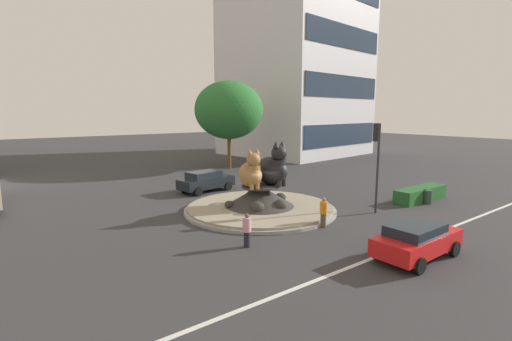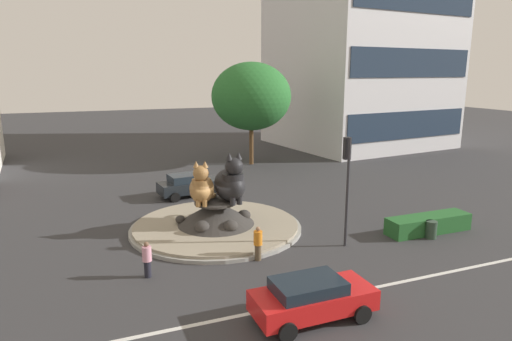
{
  "view_description": "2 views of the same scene",
  "coord_description": "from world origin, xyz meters",
  "px_view_note": "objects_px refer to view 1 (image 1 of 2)",
  "views": [
    {
      "loc": [
        -13.47,
        -17.24,
        5.95
      ],
      "look_at": [
        0.02,
        0.44,
        2.42
      ],
      "focal_mm": 26.0,
      "sensor_mm": 36.0,
      "label": 1
    },
    {
      "loc": [
        -6.22,
        -21.79,
        8.29
      ],
      "look_at": [
        2.73,
        1.09,
        2.78
      ],
      "focal_mm": 31.06,
      "sensor_mm": 36.0,
      "label": 2
    }
  ],
  "objects_px": {
    "traffic_light_mast": "(377,151)",
    "hatchback_near_shophouse": "(206,181)",
    "sedan_on_far_lane": "(417,240)",
    "pedestrian_orange_shirt": "(324,212)",
    "cat_statue_black": "(273,169)",
    "broadleaf_tree_behind_island": "(229,110)",
    "pedestrian_pink_shirt": "(247,230)",
    "cat_statue_tabby": "(251,173)",
    "litter_bin": "(427,197)",
    "office_tower": "(297,44)"
  },
  "relations": [
    {
      "from": "litter_bin",
      "to": "office_tower",
      "type": "bearing_deg",
      "value": 63.36
    },
    {
      "from": "cat_statue_black",
      "to": "pedestrian_pink_shirt",
      "type": "bearing_deg",
      "value": -54.5
    },
    {
      "from": "pedestrian_pink_shirt",
      "to": "pedestrian_orange_shirt",
      "type": "height_order",
      "value": "pedestrian_orange_shirt"
    },
    {
      "from": "pedestrian_orange_shirt",
      "to": "hatchback_near_shophouse",
      "type": "bearing_deg",
      "value": -134.84
    },
    {
      "from": "office_tower",
      "to": "hatchback_near_shophouse",
      "type": "bearing_deg",
      "value": -154.42
    },
    {
      "from": "traffic_light_mast",
      "to": "hatchback_near_shophouse",
      "type": "height_order",
      "value": "traffic_light_mast"
    },
    {
      "from": "traffic_light_mast",
      "to": "hatchback_near_shophouse",
      "type": "xyz_separation_m",
      "value": [
        -5.02,
        11.32,
        -2.87
      ]
    },
    {
      "from": "cat_statue_black",
      "to": "office_tower",
      "type": "relative_size",
      "value": 0.09
    },
    {
      "from": "sedan_on_far_lane",
      "to": "pedestrian_orange_shirt",
      "type": "bearing_deg",
      "value": 88.91
    },
    {
      "from": "traffic_light_mast",
      "to": "office_tower",
      "type": "distance_m",
      "value": 33.85
    },
    {
      "from": "cat_statue_tabby",
      "to": "traffic_light_mast",
      "type": "distance_m",
      "value": 7.46
    },
    {
      "from": "office_tower",
      "to": "sedan_on_far_lane",
      "type": "relative_size",
      "value": 7.18
    },
    {
      "from": "broadleaf_tree_behind_island",
      "to": "pedestrian_orange_shirt",
      "type": "height_order",
      "value": "broadleaf_tree_behind_island"
    },
    {
      "from": "traffic_light_mast",
      "to": "office_tower",
      "type": "height_order",
      "value": "office_tower"
    },
    {
      "from": "sedan_on_far_lane",
      "to": "litter_bin",
      "type": "bearing_deg",
      "value": 25.24
    },
    {
      "from": "cat_statue_black",
      "to": "traffic_light_mast",
      "type": "xyz_separation_m",
      "value": [
        4.44,
        -4.13,
        1.12
      ]
    },
    {
      "from": "pedestrian_pink_shirt",
      "to": "hatchback_near_shophouse",
      "type": "bearing_deg",
      "value": -168.17
    },
    {
      "from": "sedan_on_far_lane",
      "to": "litter_bin",
      "type": "xyz_separation_m",
      "value": [
        9.24,
        4.44,
        -0.33
      ]
    },
    {
      "from": "cat_statue_black",
      "to": "broadleaf_tree_behind_island",
      "type": "bearing_deg",
      "value": 151.13
    },
    {
      "from": "broadleaf_tree_behind_island",
      "to": "pedestrian_orange_shirt",
      "type": "bearing_deg",
      "value": -109.98
    },
    {
      "from": "pedestrian_pink_shirt",
      "to": "cat_statue_tabby",
      "type": "bearing_deg",
      "value": 174.49
    },
    {
      "from": "pedestrian_pink_shirt",
      "to": "pedestrian_orange_shirt",
      "type": "bearing_deg",
      "value": 121.94
    },
    {
      "from": "pedestrian_pink_shirt",
      "to": "hatchback_near_shophouse",
      "type": "height_order",
      "value": "hatchback_near_shophouse"
    },
    {
      "from": "cat_statue_black",
      "to": "pedestrian_pink_shirt",
      "type": "xyz_separation_m",
      "value": [
        -4.98,
        -4.17,
        -1.76
      ]
    },
    {
      "from": "litter_bin",
      "to": "traffic_light_mast",
      "type": "bearing_deg",
      "value": 169.78
    },
    {
      "from": "pedestrian_orange_shirt",
      "to": "pedestrian_pink_shirt",
      "type": "bearing_deg",
      "value": -48.15
    },
    {
      "from": "traffic_light_mast",
      "to": "pedestrian_pink_shirt",
      "type": "height_order",
      "value": "traffic_light_mast"
    },
    {
      "from": "cat_statue_tabby",
      "to": "pedestrian_pink_shirt",
      "type": "distance_m",
      "value": 5.81
    },
    {
      "from": "sedan_on_far_lane",
      "to": "cat_statue_black",
      "type": "bearing_deg",
      "value": 88.4
    },
    {
      "from": "sedan_on_far_lane",
      "to": "broadleaf_tree_behind_island",
      "type": "bearing_deg",
      "value": 73.33
    },
    {
      "from": "cat_statue_tabby",
      "to": "sedan_on_far_lane",
      "type": "bearing_deg",
      "value": 24.7
    },
    {
      "from": "cat_statue_black",
      "to": "broadleaf_tree_behind_island",
      "type": "distance_m",
      "value": 17.53
    },
    {
      "from": "broadleaf_tree_behind_island",
      "to": "hatchback_near_shophouse",
      "type": "distance_m",
      "value": 12.59
    },
    {
      "from": "cat_statue_black",
      "to": "pedestrian_orange_shirt",
      "type": "height_order",
      "value": "cat_statue_black"
    },
    {
      "from": "cat_statue_black",
      "to": "pedestrian_orange_shirt",
      "type": "xyz_separation_m",
      "value": [
        -0.13,
        -4.26,
        -1.74
      ]
    },
    {
      "from": "cat_statue_tabby",
      "to": "traffic_light_mast",
      "type": "height_order",
      "value": "traffic_light_mast"
    },
    {
      "from": "office_tower",
      "to": "pedestrian_pink_shirt",
      "type": "distance_m",
      "value": 40.66
    },
    {
      "from": "sedan_on_far_lane",
      "to": "hatchback_near_shophouse",
      "type": "relative_size",
      "value": 0.95
    },
    {
      "from": "office_tower",
      "to": "hatchback_near_shophouse",
      "type": "distance_m",
      "value": 31.04
    },
    {
      "from": "broadleaf_tree_behind_island",
      "to": "pedestrian_pink_shirt",
      "type": "xyz_separation_m",
      "value": [
        -12.08,
        -19.79,
        -5.33
      ]
    },
    {
      "from": "broadleaf_tree_behind_island",
      "to": "sedan_on_far_lane",
      "type": "distance_m",
      "value": 26.61
    },
    {
      "from": "cat_statue_black",
      "to": "litter_bin",
      "type": "bearing_deg",
      "value": 56.83
    },
    {
      "from": "traffic_light_mast",
      "to": "hatchback_near_shophouse",
      "type": "bearing_deg",
      "value": 28.02
    },
    {
      "from": "pedestrian_orange_shirt",
      "to": "cat_statue_black",
      "type": "bearing_deg",
      "value": -138.85
    },
    {
      "from": "cat_statue_black",
      "to": "sedan_on_far_lane",
      "type": "height_order",
      "value": "cat_statue_black"
    },
    {
      "from": "cat_statue_black",
      "to": "hatchback_near_shophouse",
      "type": "xyz_separation_m",
      "value": [
        -0.58,
        7.19,
        -1.75
      ]
    },
    {
      "from": "pedestrian_pink_shirt",
      "to": "sedan_on_far_lane",
      "type": "distance_m",
      "value": 7.09
    },
    {
      "from": "cat_statue_tabby",
      "to": "sedan_on_far_lane",
      "type": "relative_size",
      "value": 0.58
    },
    {
      "from": "cat_statue_tabby",
      "to": "broadleaf_tree_behind_island",
      "type": "bearing_deg",
      "value": 167.77
    },
    {
      "from": "traffic_light_mast",
      "to": "office_tower",
      "type": "bearing_deg",
      "value": -30.66
    }
  ]
}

